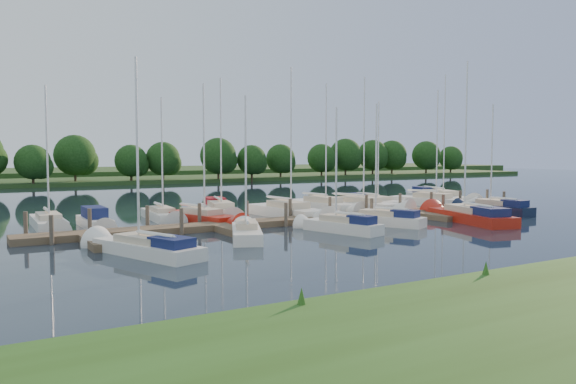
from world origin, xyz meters
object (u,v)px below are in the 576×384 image
sailboat_s_2 (341,227)px  dock (326,220)px  motorboat (95,222)px  sailboat_n_0 (49,224)px  sailboat_n_5 (289,214)px

sailboat_s_2 → dock: bearing=50.4°
dock → motorboat: (-14.52, 5.51, 0.15)m
motorboat → sailboat_n_0: bearing=-21.0°
motorboat → sailboat_s_2: bearing=141.5°
motorboat → dock: bearing=159.5°
dock → motorboat: 15.53m
sailboat_n_0 → motorboat: (2.69, -1.04, 0.08)m
sailboat_n_0 → sailboat_n_5: size_ratio=0.81×
motorboat → sailboat_s_2: sailboat_s_2 is taller
sailboat_n_0 → sailboat_n_5: 16.73m
sailboat_n_5 → sailboat_n_0: bearing=-14.5°
dock → sailboat_n_5: sailboat_n_5 is taller
dock → sailboat_n_5: 4.00m
sailboat_n_0 → sailboat_s_2: (15.22, -11.09, 0.06)m
motorboat → sailboat_s_2: (12.52, -10.05, -0.02)m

